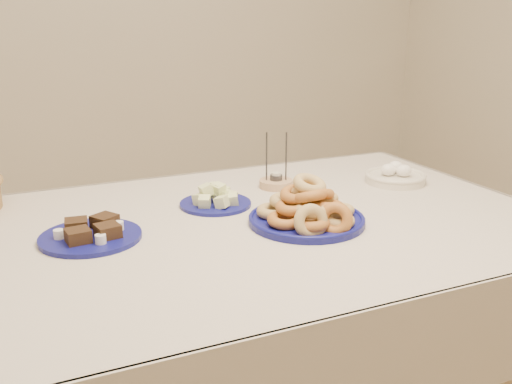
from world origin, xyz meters
TOP-DOWN VIEW (x-y plane):
  - dining_table at (0.00, 0.00)m, footprint 1.71×1.11m
  - donut_platter at (0.14, -0.09)m, footprint 0.40×0.40m
  - melon_plate at (-0.03, 0.17)m, footprint 0.28×0.28m
  - brownie_plate at (-0.42, 0.05)m, footprint 0.30×0.30m
  - candle_holder at (0.22, 0.27)m, footprint 0.15×0.15m
  - egg_bowl at (0.61, 0.15)m, footprint 0.28×0.28m

SIDE VIEW (x-z plane):
  - dining_table at x=0.00m, z-range 0.27..1.02m
  - brownie_plate at x=-0.42m, z-range 0.74..0.79m
  - candle_holder at x=0.22m, z-range 0.67..0.86m
  - melon_plate at x=-0.03m, z-range 0.73..0.81m
  - egg_bowl at x=0.61m, z-range 0.74..0.81m
  - donut_platter at x=0.14m, z-range 0.72..0.86m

